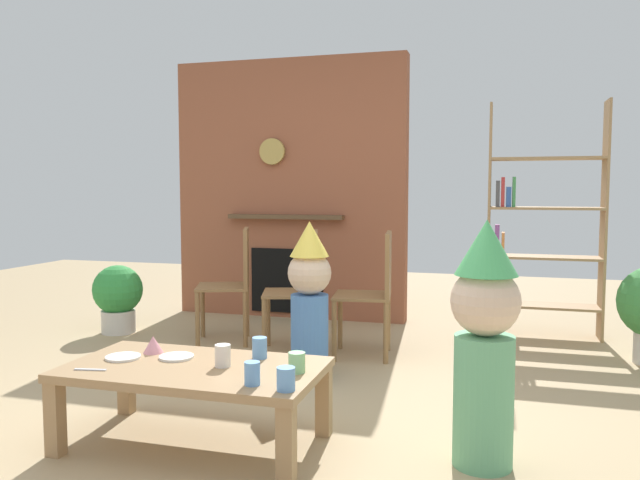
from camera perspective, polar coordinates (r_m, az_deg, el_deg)
ground_plane at (r=3.39m, az=-4.48°, el=-16.17°), size 12.00×12.00×0.00m
brick_fireplace_feature at (r=5.88m, az=-2.77°, el=4.55°), size 2.20×0.28×2.40m
bookshelf at (r=5.39m, az=19.04°, el=0.87°), size 0.90×0.28×1.90m
coffee_table at (r=3.05m, az=-11.42°, el=-12.13°), size 1.19×0.65×0.38m
paper_cup_near_left at (r=2.61m, az=-3.13°, el=-12.55°), size 0.08×0.08×0.10m
paper_cup_near_right at (r=2.69m, az=-6.21°, el=-12.02°), size 0.07×0.07×0.10m
paper_cup_center at (r=3.09m, az=-5.54°, el=-9.77°), size 0.07×0.07×0.10m
paper_cup_far_left at (r=2.86m, az=-2.13°, el=-11.11°), size 0.08×0.08×0.09m
paper_cup_far_right at (r=2.97m, az=-8.88°, el=-10.40°), size 0.07×0.07×0.10m
paper_plate_front at (r=3.17m, az=-12.97°, el=-10.35°), size 0.17×0.17×0.01m
paper_plate_rear at (r=3.23m, az=-17.54°, el=-10.16°), size 0.17×0.17×0.01m
birthday_cake_slice at (r=3.29m, az=-14.99°, el=-9.20°), size 0.10×0.10×0.08m
table_fork at (r=3.08m, az=-20.24°, el=-11.05°), size 0.15×0.04×0.01m
child_in_pink at (r=2.81m, az=14.81°, el=-8.58°), size 0.30×0.30×1.08m
child_by_the_chairs at (r=3.98m, az=-0.96°, el=-5.10°), size 0.28×0.28×1.00m
dining_chair_left at (r=4.95m, az=-7.81°, el=-3.43°), size 0.51×0.51×0.90m
dining_chair_middle at (r=4.60m, az=-1.57°, el=-4.01°), size 0.50×0.50×0.90m
dining_chair_right at (r=4.49m, az=5.05°, el=-4.23°), size 0.45×0.45×0.90m
potted_plant_short at (r=5.51m, az=-17.98°, el=-4.81°), size 0.41×0.41×0.57m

